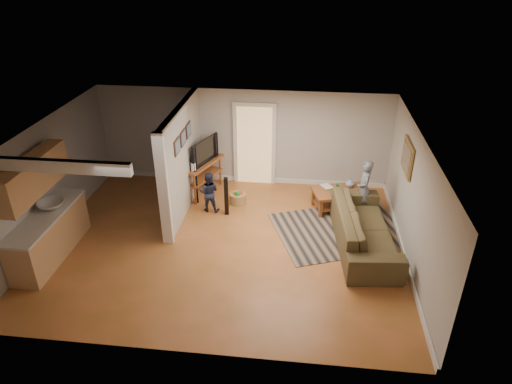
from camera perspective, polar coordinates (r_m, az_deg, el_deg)
ground at (r=9.83m, az=-3.91°, el=-6.40°), size 7.50×7.50×0.00m
room_shell at (r=9.69m, az=-9.97°, el=2.64°), size 7.54×6.02×2.52m
area_rug at (r=10.41m, az=10.64°, el=-4.65°), size 3.41×2.96×0.01m
sofa at (r=10.04m, az=13.10°, el=-6.36°), size 1.36×2.92×0.83m
coffee_table at (r=11.04m, az=10.57°, el=-0.27°), size 1.45×1.09×0.76m
tv_console at (r=11.49m, az=-6.77°, el=3.35°), size 0.96×1.45×1.17m
speaker_left at (r=10.61m, az=-3.73°, el=-0.54°), size 0.11×0.11×0.96m
speaker_right at (r=11.20m, az=-7.54°, el=0.69°), size 0.11×0.11×0.87m
toy_basket at (r=11.21m, az=-2.25°, el=-0.74°), size 0.40×0.40×0.36m
child at (r=11.11m, az=12.97°, el=-2.68°), size 0.34×0.50×1.37m
toddler at (r=11.03m, az=-5.80°, el=-2.28°), size 0.48×0.38×0.99m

